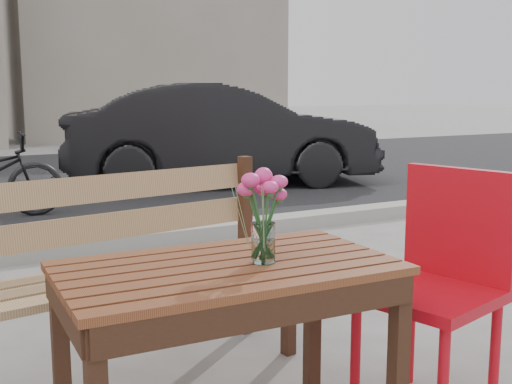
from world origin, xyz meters
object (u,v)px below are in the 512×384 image
red_chair (441,272)px  main_vase (263,204)px  parked_car (221,134)px  main_table (228,296)px

red_chair → main_vase: 0.83m
parked_car → main_table: bearing=171.3°
main_vase → parked_car: parked_car is taller
main_table → main_vase: 0.33m
main_table → main_vase: bearing=-18.3°
red_chair → parked_car: parked_car is taller
red_chair → parked_car: size_ratio=0.23×
red_chair → main_vase: (-0.76, 0.04, 0.33)m
main_vase → parked_car: 6.39m
main_table → red_chair: 0.88m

